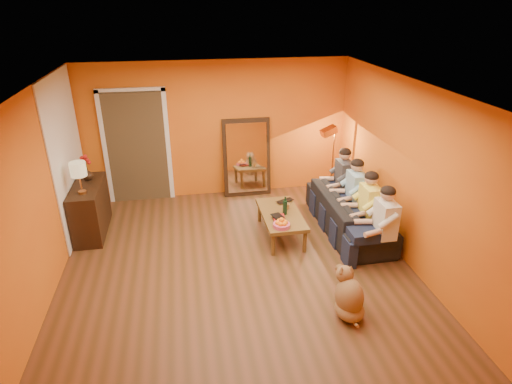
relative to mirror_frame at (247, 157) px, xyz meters
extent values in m
cube|color=brown|center=(-0.55, -2.63, -0.76)|extent=(5.00, 5.50, 0.00)
cube|color=white|center=(-0.55, -2.63, 1.84)|extent=(5.00, 5.50, 0.00)
cube|color=orange|center=(-0.55, 0.12, 0.54)|extent=(5.00, 0.00, 2.60)
cube|color=orange|center=(-3.05, -2.63, 0.54)|extent=(0.00, 5.50, 2.60)
cube|color=orange|center=(1.95, -2.63, 0.54)|extent=(0.00, 5.50, 2.60)
cube|color=white|center=(-3.04, -0.88, 0.54)|extent=(0.02, 1.90, 2.58)
cube|color=#3F2D19|center=(-2.05, 0.20, 0.29)|extent=(1.06, 0.30, 2.10)
cube|color=white|center=(-2.62, 0.08, 0.29)|extent=(0.08, 0.06, 2.20)
cube|color=white|center=(-1.48, 0.08, 0.29)|extent=(0.08, 0.06, 2.20)
cube|color=white|center=(-2.05, 0.08, 1.36)|extent=(1.22, 0.06, 0.08)
cube|color=black|center=(0.00, 0.00, 0.00)|extent=(0.92, 0.27, 1.51)
cube|color=white|center=(0.00, -0.04, 0.00)|extent=(0.78, 0.21, 1.35)
cube|color=black|center=(-2.79, -1.08, -0.34)|extent=(0.44, 1.18, 0.85)
imported|color=black|center=(1.45, -1.75, -0.44)|extent=(2.16, 0.84, 0.63)
cylinder|color=black|center=(0.33, -1.81, -0.18)|extent=(0.07, 0.07, 0.31)
imported|color=#B27F3F|center=(0.40, -1.64, -0.29)|extent=(0.12, 0.12, 0.10)
imported|color=black|center=(0.46, -1.41, -0.33)|extent=(0.37, 0.32, 0.02)
imported|color=black|center=(0.10, -1.96, -0.33)|extent=(0.22, 0.27, 0.02)
imported|color=#AC1913|center=(0.11, -1.95, -0.31)|extent=(0.21, 0.27, 0.02)
imported|color=black|center=(0.10, -1.97, -0.29)|extent=(0.20, 0.23, 0.02)
imported|color=black|center=(-2.79, -0.83, 0.19)|extent=(0.18, 0.18, 0.19)
camera|label=1|loc=(-1.21, -7.74, 2.87)|focal=30.00mm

